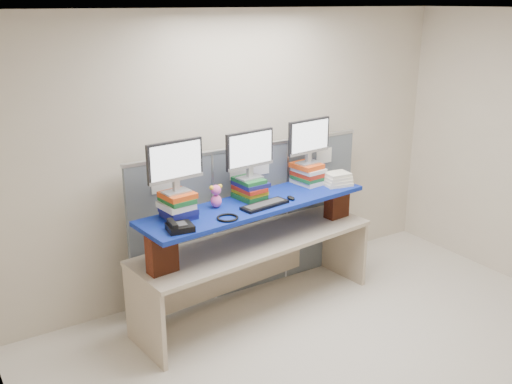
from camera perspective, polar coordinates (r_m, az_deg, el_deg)
room at (r=4.24m, az=12.17°, el=-1.98°), size 5.00×4.00×2.80m
cubicle_partition at (r=5.78m, az=-0.55°, el=-2.61°), size 2.60×0.06×1.53m
desk at (r=5.42m, az=0.00°, el=-6.21°), size 2.48×0.96×0.74m
brick_pier_left at (r=4.74m, az=-9.39°, el=-6.10°), size 0.25×0.16×0.33m
brick_pier_right at (r=5.91m, az=8.09°, el=-0.98°), size 0.25×0.16×0.33m
blue_board at (r=5.23m, az=0.00°, el=-1.25°), size 2.31×0.80×0.04m
book_stack_left at (r=4.87m, az=-7.85°, el=-1.31°), size 0.30×0.31×0.22m
book_stack_center at (r=5.29m, az=-0.63°, el=0.38°), size 0.28×0.34×0.20m
book_stack_right at (r=5.75m, az=5.19°, el=1.86°), size 0.29×0.33×0.21m
monitor_left at (r=4.76m, az=-8.08°, el=2.83°), size 0.51×0.17×0.45m
monitor_center at (r=5.19m, az=-0.63°, el=4.05°), size 0.51×0.17×0.45m
monitor_right at (r=5.65m, az=5.31°, el=5.34°), size 0.51×0.17×0.45m
keyboard at (r=5.12m, az=0.88°, el=-1.29°), size 0.48×0.22×0.03m
mouse at (r=5.30m, az=3.50°, el=-0.59°), size 0.07×0.11×0.03m
desk_phone at (r=4.62m, az=-7.70°, el=-3.47°), size 0.23×0.21×0.09m
headset at (r=4.83m, az=-2.86°, el=-2.58°), size 0.23×0.23×0.02m
plush_toy at (r=5.07m, az=-4.02°, el=-0.39°), size 0.12×0.09×0.21m
binder_stack at (r=5.75m, az=8.13°, el=1.27°), size 0.29×0.25×0.13m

